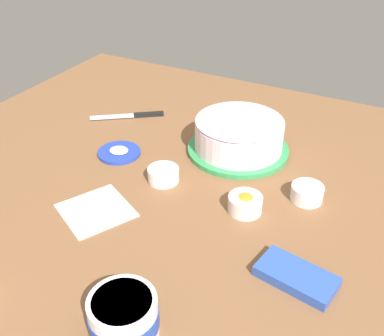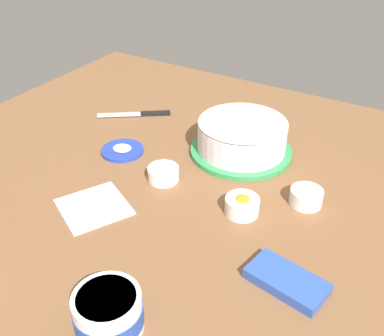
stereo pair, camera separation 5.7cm
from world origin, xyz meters
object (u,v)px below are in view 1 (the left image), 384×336
Objects in this scene: sprinkle_bowl_orange at (245,203)px; sprinkle_bowl_pink at (163,174)px; sprinkle_bowl_yellow at (307,192)px; paper_napkin at (96,210)px; frosted_cake at (239,135)px; spreading_knife at (134,115)px; candy_box_upper at (296,276)px; frosting_tub_lid at (119,152)px; frosting_tub at (124,316)px.

sprinkle_bowl_orange is 0.23m from sprinkle_bowl_pink.
paper_napkin is (0.42, 0.27, -0.02)m from sprinkle_bowl_yellow.
sprinkle_bowl_yellow is 0.50m from paper_napkin.
frosted_cake is 3.56× the size of sprinkle_bowl_orange.
spreading_knife is 1.33× the size of candy_box_upper.
frosting_tub_lid reaches higher than paper_napkin.
candy_box_upper is at bearing 158.44° from frosting_tub_lid.
sprinkle_bowl_pink is 0.54× the size of paper_napkin.
spreading_knife is at bearing -29.62° from sprinkle_bowl_orange.
sprinkle_bowl_orange is at bearing -97.94° from frosting_tub.
paper_napkin is (-0.19, 0.45, -0.00)m from spreading_knife.
sprinkle_bowl_yellow is at bearing 150.79° from frosted_cake.
frosting_tub_lid is 1.49× the size of sprinkle_bowl_orange.
frosting_tub is 0.79× the size of candy_box_upper.
spreading_knife is at bearing -23.17° from candy_box_upper.
frosting_tub reaches higher than paper_napkin.
sprinkle_bowl_yellow is at bearing -147.29° from paper_napkin.
frosted_cake is 0.65m from frosting_tub.
spreading_knife is 2.53× the size of sprinkle_bowl_orange.
frosting_tub reaches higher than frosting_tub_lid.
frosted_cake is 3.54× the size of sprinkle_bowl_pink.
paper_napkin is at bearing 27.80° from sprinkle_bowl_orange.
paper_napkin is (0.31, 0.16, -0.02)m from sprinkle_bowl_orange.
sprinkle_bowl_yellow is (-0.52, -0.04, 0.01)m from frosting_tub_lid.
sprinkle_bowl_pink is (0.18, -0.43, -0.02)m from frosting_tub.
sprinkle_bowl_orange is at bearing -32.34° from candy_box_upper.
paper_napkin is at bearing 112.99° from frosting_tub_lid.
candy_box_upper is (-0.17, 0.16, -0.01)m from sprinkle_bowl_orange.
sprinkle_bowl_pink is 0.53× the size of candy_box_upper.
sprinkle_bowl_yellow is at bearing -68.21° from candy_box_upper.
sprinkle_bowl_pink reaches higher than candy_box_upper.
frosted_cake reaches higher than paper_napkin.
sprinkle_bowl_orange reaches higher than paper_napkin.
sprinkle_bowl_orange is at bearing 175.39° from sprinkle_bowl_pink.
sprinkle_bowl_yellow is 0.36m from sprinkle_bowl_pink.
spreading_knife is (0.38, -0.04, -0.05)m from frosted_cake.
paper_napkin is at bearing 64.78° from frosted_cake.
spreading_knife is 1.35× the size of paper_napkin.
frosted_cake reaches higher than candy_box_upper.
candy_box_upper is at bearing -132.13° from frosting_tub.
sprinkle_bowl_yellow reaches higher than candy_box_upper.
sprinkle_bowl_pink is at bearing 135.28° from spreading_knife.
frosting_tub_lid is at bearing 30.11° from frosted_cake.
frosted_cake is at bearing -117.03° from sprinkle_bowl_pink.
sprinkle_bowl_yellow is at bearing 164.18° from spreading_knife.
frosted_cake is at bearing 173.50° from spreading_knife.
paper_napkin is (0.25, -0.25, -0.04)m from frosting_tub.
sprinkle_bowl_pink reaches higher than paper_napkin.
sprinkle_bowl_orange reaches higher than sprinkle_bowl_pink.
candy_box_upper is at bearing 137.54° from sprinkle_bowl_orange.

